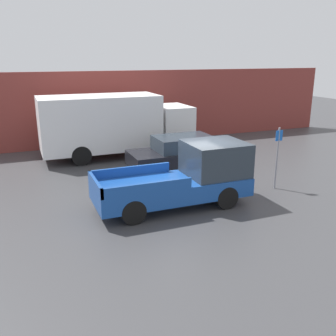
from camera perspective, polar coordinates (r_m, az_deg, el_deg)
name	(u,v)px	position (r m, az deg, el deg)	size (l,w,h in m)	color
ground_plane	(190,196)	(13.83, 3.39, -4.33)	(60.00, 60.00, 0.00)	#3D3D3F
building_wall	(121,108)	(22.08, -7.22, 9.10)	(28.00, 0.15, 4.17)	brown
pickup_truck	(187,177)	(12.84, 2.97, -1.37)	(5.27, 2.01, 2.12)	#194799
car	(181,153)	(16.74, 2.02, 2.27)	(4.59, 1.98, 1.55)	black
delivery_truck	(113,123)	(19.22, -8.34, 6.74)	(7.65, 2.59, 3.10)	white
parking_sign	(277,155)	(14.82, 16.31, 1.94)	(0.30, 0.07, 2.40)	gray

